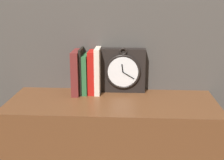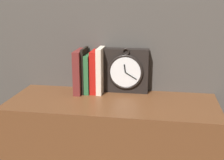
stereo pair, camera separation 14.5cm
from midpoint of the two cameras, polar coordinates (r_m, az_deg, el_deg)
The scene contains 7 objects.
wall_back at distance 1.62m, azimuth 3.95°, elevation 11.94°, with size 6.00×0.05×2.60m.
clock at distance 1.60m, azimuth 5.22°, elevation 1.67°, with size 0.23×0.07×0.24m.
book_slot0_maroon at distance 1.59m, azimuth -3.33°, elevation 1.54°, with size 0.04×0.15×0.22m.
book_slot1_black at distance 1.60m, azimuth -2.40°, elevation 1.77°, with size 0.01×0.13×0.23m.
book_slot2_green at distance 1.60m, azimuth -1.69°, elevation 1.20°, with size 0.02×0.12×0.20m.
book_slot3_red at distance 1.59m, azimuth -0.53°, elevation 1.51°, with size 0.03×0.12×0.22m.
book_slot4_cream at distance 1.58m, azimuth 0.54°, elevation 1.72°, with size 0.03×0.12×0.23m.
Camera 2 is at (0.23, -1.38, 1.41)m, focal length 50.00 mm.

